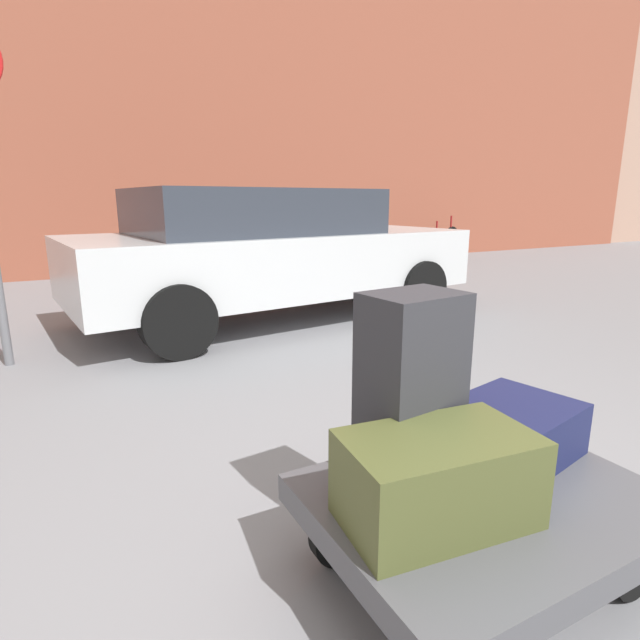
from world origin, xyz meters
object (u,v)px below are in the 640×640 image
suitcase_charcoal_rear_right (411,385)px  bollard_kerb_mid (360,259)px  suitcase_navy_rear_left (509,431)px  bollard_kerb_far (409,256)px  bollard_kerb_near (283,264)px  parked_car (270,251)px  bicycle_leaning (440,243)px  luggage_cart (484,510)px  duffel_bag_olive_stacked_top (437,478)px

suitcase_charcoal_rear_right → bollard_kerb_mid: (3.76, 6.24, -0.39)m
suitcase_navy_rear_left → bollard_kerb_mid: bearing=50.3°
suitcase_charcoal_rear_right → bollard_kerb_far: suitcase_charcoal_rear_right is taller
suitcase_charcoal_rear_right → bollard_kerb_near: (2.26, 6.24, -0.39)m
suitcase_charcoal_rear_right → parked_car: size_ratio=0.15×
suitcase_navy_rear_left → bollard_kerb_mid: 7.17m
suitcase_charcoal_rear_right → bicycle_leaning: bearing=42.3°
luggage_cart → duffel_bag_olive_stacked_top: bearing=-172.2°
bollard_kerb_near → bollard_kerb_mid: size_ratio=1.00×
duffel_bag_olive_stacked_top → suitcase_navy_rear_left: (0.52, 0.18, -0.04)m
parked_car → bollard_kerb_mid: (2.71, 2.40, -0.48)m
luggage_cart → bollard_kerb_mid: bollard_kerb_mid is taller
luggage_cart → parked_car: (0.91, 4.09, 0.49)m
luggage_cart → bollard_kerb_mid: (3.62, 6.48, 0.01)m
bollard_kerb_mid → bollard_kerb_far: size_ratio=1.00×
suitcase_navy_rear_left → duffel_bag_olive_stacked_top: bearing=-172.2°
bollard_kerb_near → bollard_kerb_mid: 1.50m
bollard_kerb_near → parked_car: bearing=-116.6°
luggage_cart → bollard_kerb_far: size_ratio=2.03×
bollard_kerb_near → duffel_bag_olive_stacked_top: bearing=-109.9°
parked_car → duffel_bag_olive_stacked_top: bearing=-105.7°
luggage_cart → duffel_bag_olive_stacked_top: duffel_bag_olive_stacked_top is taller
bicycle_leaning → bollard_kerb_far: bearing=-147.4°
suitcase_navy_rear_left → bollard_kerb_far: size_ratio=0.91×
suitcase_charcoal_rear_right → bicycle_leaning: suitcase_charcoal_rear_right is taller
luggage_cart → suitcase_charcoal_rear_right: 0.49m
luggage_cart → bollard_kerb_far: 8.01m
suitcase_navy_rear_left → bollard_kerb_far: 7.73m
bicycle_leaning → bollard_kerb_mid: size_ratio=2.94×
duffel_bag_olive_stacked_top → bollard_kerb_near: bearing=76.6°
luggage_cart → suitcase_navy_rear_left: (0.27, 0.15, 0.17)m
suitcase_navy_rear_left → bollard_kerb_near: (1.84, 6.33, -0.16)m
duffel_bag_olive_stacked_top → bicycle_leaning: bicycle_leaning is taller
bicycle_leaning → bollard_kerb_mid: 3.01m
suitcase_charcoal_rear_right → parked_car: (1.06, 3.84, 0.09)m
bollard_kerb_far → bollard_kerb_near: bearing=180.0°
duffel_bag_olive_stacked_top → suitcase_charcoal_rear_right: bearing=75.9°
parked_car → bicycle_leaning: parked_car is taller
suitcase_navy_rear_left → bollard_kerb_mid: (3.35, 6.33, -0.16)m
duffel_bag_olive_stacked_top → parked_car: bearing=80.8°
suitcase_navy_rear_left → bollard_kerb_near: bollard_kerb_near is taller
duffel_bag_olive_stacked_top → bollard_kerb_far: bearing=59.3°
suitcase_navy_rear_left → luggage_cart: bearing=-162.6°
bicycle_leaning → bollard_kerb_near: size_ratio=2.94×
suitcase_navy_rear_left → bicycle_leaning: (6.15, 7.43, -0.07)m
luggage_cart → parked_car: 4.21m
suitcase_charcoal_rear_right → bollard_kerb_near: bearing=64.2°
suitcase_navy_rear_left → parked_car: size_ratio=0.12×
parked_car → bollard_kerb_mid: size_ratio=7.88×
luggage_cart → bollard_kerb_near: (2.11, 6.48, 0.01)m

